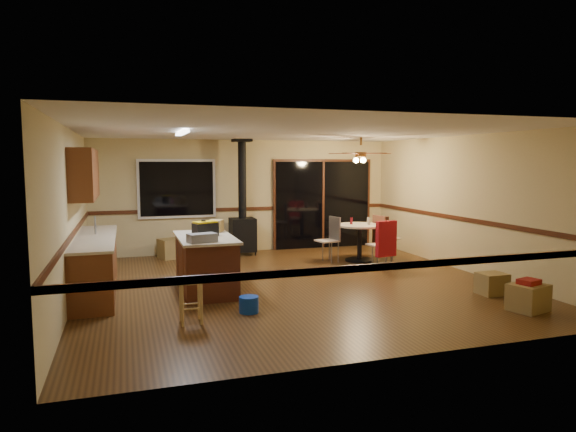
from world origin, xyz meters
name	(u,v)px	position (x,y,z in m)	size (l,w,h in m)	color
floor	(293,284)	(0.00, 0.00, 0.00)	(7.00, 7.00, 0.00)	#4A2E14
ceiling	(293,131)	(0.00, 0.00, 2.60)	(7.00, 7.00, 0.00)	silver
wall_back	(246,196)	(0.00, 3.50, 1.30)	(7.00, 7.00, 0.00)	tan
wall_front	(398,238)	(0.00, -3.50, 1.30)	(7.00, 7.00, 0.00)	tan
wall_left	(70,215)	(-3.50, 0.00, 1.30)	(7.00, 7.00, 0.00)	tan
wall_right	(468,204)	(3.50, 0.00, 1.30)	(7.00, 7.00, 0.00)	tan
chair_rail	(293,227)	(0.00, 0.00, 1.00)	(7.00, 7.00, 0.08)	#431F10
window	(177,189)	(-1.60, 3.45, 1.50)	(1.72, 0.10, 1.32)	black
sliding_door	(323,205)	(1.90, 3.45, 1.05)	(2.52, 0.10, 2.10)	black
lower_cabinets	(96,265)	(-3.20, 0.50, 0.43)	(0.60, 3.00, 0.86)	brown
countertop	(95,238)	(-3.20, 0.50, 0.88)	(0.64, 3.04, 0.04)	beige
upper_cabinets	(85,174)	(-3.33, 0.70, 1.90)	(0.35, 2.00, 0.80)	brown
kitchen_island	(206,263)	(-1.50, 0.00, 0.45)	(0.88, 1.68, 0.90)	#4A1F12
wood_stove	(243,223)	(-0.20, 3.05, 0.73)	(0.55, 0.50, 2.52)	black
ceiling_fan	(361,156)	(1.99, 1.55, 2.21)	(0.24, 0.24, 0.55)	brown
fluorescent_strip	(182,133)	(-1.80, 0.30, 2.56)	(0.10, 1.20, 0.04)	white
toolbox_grey	(202,238)	(-1.64, -0.60, 0.97)	(0.42, 0.23, 0.13)	slate
toolbox_black	(205,230)	(-1.50, 0.00, 1.01)	(0.39, 0.20, 0.21)	black
toolbox_yellow_lid	(205,222)	(-1.50, 0.00, 1.13)	(0.36, 0.19, 0.03)	gold
box_on_island	(215,226)	(-1.25, 0.48, 1.00)	(0.23, 0.31, 0.20)	olive
bottle_dark	(204,228)	(-1.52, 0.00, 1.03)	(0.08, 0.08, 0.27)	black
bottle_pink	(206,227)	(-1.45, 0.28, 1.01)	(0.07, 0.07, 0.21)	#D84C8C
bottle_white	(199,227)	(-1.53, 0.46, 0.99)	(0.06, 0.06, 0.19)	white
bar_stool	(191,301)	(-1.94, -1.62, 0.29)	(0.32, 0.32, 0.58)	tan
blue_bucket	(249,305)	(-1.12, -1.40, 0.11)	(0.27, 0.27, 0.23)	#0D3ABD
dining_table	(360,236)	(1.99, 1.55, 0.53)	(0.97, 0.97, 0.78)	black
glass_red	(351,221)	(1.84, 1.65, 0.85)	(0.06, 0.06, 0.15)	#590C14
glass_cream	(369,221)	(2.17, 1.50, 0.86)	(0.07, 0.07, 0.16)	beige
chair_left	(331,234)	(1.39, 1.67, 0.59)	(0.47, 0.47, 0.51)	#C2AC90
chair_near	(385,239)	(2.12, 0.67, 0.60)	(0.49, 0.52, 0.70)	#C2AC90
chair_right	(381,232)	(2.51, 1.57, 0.60)	(0.53, 0.49, 0.70)	#C2AC90
box_under_window	(172,248)	(-1.77, 3.10, 0.21)	(0.53, 0.43, 0.43)	olive
box_corner_a	(528,297)	(2.67, -2.50, 0.19)	(0.50, 0.42, 0.38)	olive
box_corner_b	(492,284)	(2.79, -1.60, 0.17)	(0.42, 0.36, 0.34)	olive
box_small_red	(529,282)	(2.67, -2.50, 0.42)	(0.28, 0.23, 0.07)	maroon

